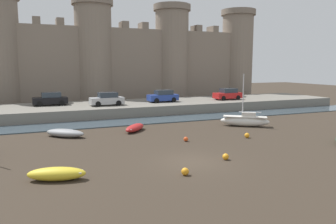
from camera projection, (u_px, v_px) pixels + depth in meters
The scene contains 16 objects.
ground_plane at pixel (192, 162), 21.21m from camera, with size 160.00×160.00×0.00m, color #382D23.
water_channel at pixel (126, 122), 35.92m from camera, with size 80.00×4.50×0.10m, color #3D4C56.
quay_road at pixel (111, 109), 42.46m from camera, with size 65.91×10.00×1.29m, color slate.
castle at pixel (94, 58), 51.93m from camera, with size 60.29×6.38×19.47m.
sailboat_near_channel_right at pixel (245, 120), 33.58m from camera, with size 4.74×3.93×5.38m.
rowboat_midflat_left at pixel (135, 128), 31.02m from camera, with size 2.98×3.16×0.67m.
rowboat_foreground_right at pixel (65, 133), 28.53m from camera, with size 3.65×3.36×0.71m.
rowboat_midflat_centre at pixel (57, 174), 17.70m from camera, with size 3.30×1.94×0.73m.
mooring_buoy_off_centre at pixel (186, 139), 26.87m from camera, with size 0.38×0.38×0.38m, color #E04C1E.
mooring_buoy_mid_mud at pixel (185, 172), 18.54m from camera, with size 0.44×0.44×0.44m, color orange.
mooring_buoy_near_channel at pixel (226, 157), 21.60m from camera, with size 0.42×0.42×0.42m, color orange.
mooring_buoy_near_shore at pixel (247, 135), 28.18m from camera, with size 0.44×0.44×0.44m, color orange.
car_quay_centre_west at pixel (163, 96), 44.54m from camera, with size 4.17×2.01×1.62m.
car_quay_west at pixel (107, 99), 40.55m from camera, with size 4.17×2.01×1.62m.
car_quay_centre_east at pixel (228, 94), 47.65m from camera, with size 4.17×2.01×1.62m.
car_quay_east at pixel (50, 99), 40.69m from camera, with size 4.17×2.01×1.62m.
Camera 1 is at (-9.29, -18.39, 6.16)m, focal length 35.00 mm.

